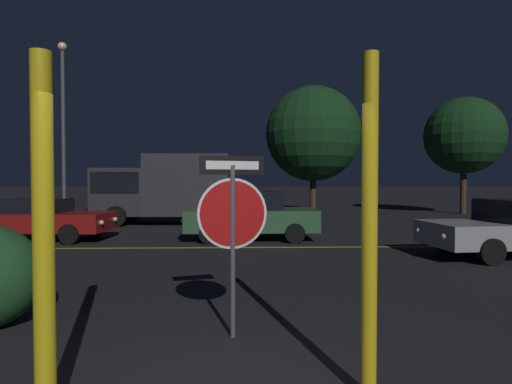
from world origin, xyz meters
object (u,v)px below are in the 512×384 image
at_px(yellow_pole_left, 44,241).
at_px(yellow_pole_right, 370,227).
at_px(delivery_truck, 163,187).
at_px(tree_1, 313,134).
at_px(passing_car_1, 40,219).
at_px(street_lamp, 63,120).
at_px(passing_car_2, 252,216).
at_px(tree_0, 464,136).
at_px(stop_sign, 233,213).

relative_size(yellow_pole_left, yellow_pole_right, 0.96).
distance_m(delivery_truck, tree_1, 8.58).
bearing_deg(passing_car_1, street_lamp, -160.92).
height_order(yellow_pole_right, passing_car_2, yellow_pole_right).
distance_m(tree_0, tree_1, 8.69).
bearing_deg(stop_sign, passing_car_1, 114.21).
xyz_separation_m(yellow_pole_right, passing_car_1, (-7.47, 9.36, -0.80)).
relative_size(street_lamp, tree_0, 1.17).
relative_size(passing_car_2, tree_0, 0.64).
height_order(street_lamp, tree_1, street_lamp).
relative_size(delivery_truck, tree_1, 0.83).
xyz_separation_m(yellow_pole_right, tree_0, (11.23, 18.73, 2.93)).
height_order(stop_sign, tree_0, tree_0).
relative_size(stop_sign, yellow_pole_left, 0.76).
relative_size(passing_car_1, delivery_truck, 0.78).
distance_m(yellow_pole_right, street_lamp, 16.40).
height_order(stop_sign, street_lamp, street_lamp).
bearing_deg(delivery_truck, tree_1, -62.14).
bearing_deg(yellow_pole_left, tree_0, 54.09).
bearing_deg(passing_car_1, tree_1, 133.98).
relative_size(stop_sign, delivery_truck, 0.38).
relative_size(street_lamp, tree_1, 1.11).
bearing_deg(tree_1, street_lamp, -159.47).
height_order(stop_sign, passing_car_1, stop_sign).
height_order(stop_sign, yellow_pole_right, yellow_pole_right).
height_order(yellow_pole_left, yellow_pole_right, yellow_pole_right).
height_order(passing_car_2, tree_1, tree_1).
relative_size(stop_sign, tree_1, 0.31).
distance_m(stop_sign, street_lamp, 14.62).
xyz_separation_m(passing_car_2, tree_1, (3.40, 8.48, 3.60)).
bearing_deg(passing_car_1, yellow_pole_right, 42.46).
bearing_deg(street_lamp, tree_1, 20.53).
relative_size(stop_sign, passing_car_2, 0.51).
bearing_deg(passing_car_2, tree_1, -22.46).
bearing_deg(passing_car_2, delivery_truck, 38.40).
relative_size(tree_0, tree_1, 0.95).
relative_size(yellow_pole_right, street_lamp, 0.38).
height_order(delivery_truck, tree_0, tree_0).
bearing_deg(stop_sign, tree_0, 40.43).
relative_size(yellow_pole_left, passing_car_2, 0.67).
bearing_deg(stop_sign, street_lamp, 107.29).
bearing_deg(yellow_pole_left, passing_car_1, 116.93).
xyz_separation_m(yellow_pole_left, yellow_pole_right, (2.55, 0.31, 0.06)).
distance_m(street_lamp, tree_1, 11.97).
bearing_deg(delivery_truck, tree_0, -73.54).
xyz_separation_m(delivery_truck, street_lamp, (-4.04, -0.38, 2.83)).
bearing_deg(yellow_pole_right, tree_0, 59.04).
xyz_separation_m(yellow_pole_left, delivery_truck, (-2.03, 14.32, 0.19)).
bearing_deg(yellow_pole_right, stop_sign, 130.83).
distance_m(passing_car_1, street_lamp, 5.80).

